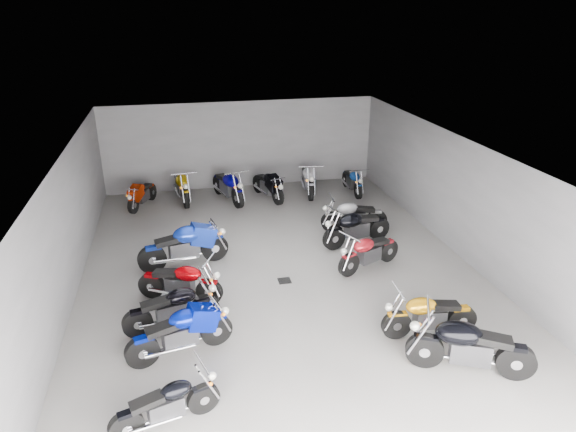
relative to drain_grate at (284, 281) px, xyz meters
name	(u,v)px	position (x,y,z in m)	size (l,w,h in m)	color
ground	(280,271)	(0.00, 0.50, -0.01)	(14.00, 14.00, 0.00)	gray
wall_back	(241,145)	(0.00, 7.50, 1.59)	(10.00, 0.10, 3.20)	slate
wall_left	(66,233)	(-5.00, 0.50, 1.59)	(0.10, 14.00, 3.20)	slate
wall_right	(463,199)	(5.00, 0.50, 1.59)	(0.10, 14.00, 3.20)	slate
ceiling	(280,151)	(0.00, 0.50, 3.21)	(10.00, 14.00, 0.04)	black
drain_grate	(284,281)	(0.00, 0.00, 0.00)	(0.32, 0.32, 0.01)	black
motorcycle_left_a	(167,404)	(-2.87, -4.24, 0.44)	(1.80, 0.65, 0.81)	black
motorcycle_left_b	(181,332)	(-2.58, -2.40, 0.51)	(2.11, 0.73, 0.95)	black
motorcycle_left_c	(173,308)	(-2.73, -1.45, 0.49)	(2.05, 0.57, 0.91)	black
motorcycle_left_d	(181,282)	(-2.53, -0.37, 0.49)	(1.93, 0.96, 0.90)	black
motorcycle_left_e	(185,246)	(-2.37, 1.37, 0.57)	(2.38, 0.68, 1.05)	black
motorcycle_right_a	(469,347)	(2.60, -4.10, 0.56)	(2.19, 1.13, 1.03)	black
motorcycle_right_b	(429,315)	(2.43, -2.87, 0.49)	(2.05, 0.44, 0.90)	black
motorcycle_right_d	(369,252)	(2.27, 0.17, 0.48)	(1.92, 0.92, 0.89)	black
motorcycle_right_e	(356,227)	(2.45, 1.63, 0.52)	(2.17, 0.70, 0.97)	black
motorcycle_right_f	(353,215)	(2.71, 2.59, 0.48)	(2.04, 0.47, 0.90)	black
motorcycle_back_a	(142,194)	(-3.65, 6.06, 0.44)	(0.90, 1.75, 0.83)	black
motorcycle_back_b	(182,186)	(-2.29, 6.35, 0.54)	(0.52, 2.26, 1.00)	black
motorcycle_back_c	(228,186)	(-0.71, 5.96, 0.55)	(0.86, 2.25, 1.02)	black
motorcycle_back_d	(268,185)	(0.69, 5.88, 0.50)	(0.78, 2.03, 0.92)	black
motorcycle_back_e	(308,179)	(2.23, 6.13, 0.55)	(0.56, 2.29, 1.01)	black
motorcycle_back_f	(353,181)	(3.81, 5.81, 0.46)	(0.38, 1.94, 0.86)	black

